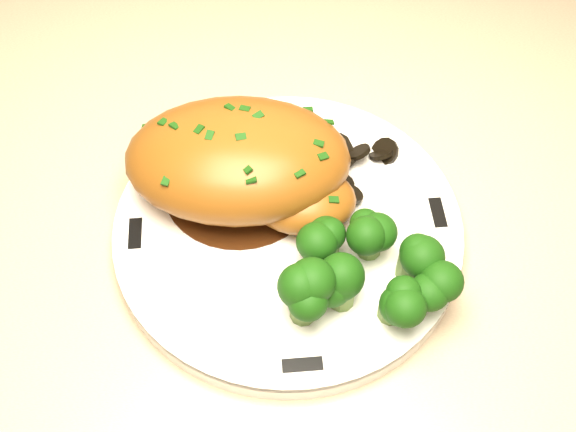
# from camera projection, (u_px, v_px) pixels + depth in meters

# --- Properties ---
(plate) EXTENTS (0.27, 0.27, 0.02)m
(plate) POSITION_uv_depth(u_px,v_px,m) (288.00, 230.00, 0.55)
(plate) COLOR white
(plate) RESTS_ON counter
(rim_accent_0) EXTENTS (0.02, 0.03, 0.00)m
(rim_accent_0) POSITION_uv_depth(u_px,v_px,m) (438.00, 213.00, 0.55)
(rim_accent_0) COLOR black
(rim_accent_0) RESTS_ON plate
(rim_accent_1) EXTENTS (0.03, 0.02, 0.00)m
(rim_accent_1) POSITION_uv_depth(u_px,v_px,m) (277.00, 112.00, 0.60)
(rim_accent_1) COLOR black
(rim_accent_1) RESTS_ON plate
(rim_accent_2) EXTENTS (0.02, 0.03, 0.00)m
(rim_accent_2) POSITION_uv_depth(u_px,v_px,m) (135.00, 234.00, 0.53)
(rim_accent_2) COLOR black
(rim_accent_2) RESTS_ON plate
(rim_accent_3) EXTENTS (0.03, 0.02, 0.00)m
(rim_accent_3) POSITION_uv_depth(u_px,v_px,m) (302.00, 365.00, 0.48)
(rim_accent_3) COLOR black
(rim_accent_3) RESTS_ON plate
(gravy_pool) EXTENTS (0.12, 0.12, 0.00)m
(gravy_pool) POSITION_uv_depth(u_px,v_px,m) (240.00, 186.00, 0.56)
(gravy_pool) COLOR #381A0A
(gravy_pool) RESTS_ON plate
(chicken_breast) EXTENTS (0.19, 0.14, 0.07)m
(chicken_breast) POSITION_uv_depth(u_px,v_px,m) (245.00, 164.00, 0.53)
(chicken_breast) COLOR #945519
(chicken_breast) RESTS_ON plate
(mushroom_pile) EXTENTS (0.09, 0.07, 0.02)m
(mushroom_pile) POSITION_uv_depth(u_px,v_px,m) (332.00, 171.00, 0.56)
(mushroom_pile) COLOR black
(mushroom_pile) RESTS_ON plate
(broccoli_florets) EXTENTS (0.11, 0.09, 0.04)m
(broccoli_florets) POSITION_uv_depth(u_px,v_px,m) (369.00, 270.00, 0.49)
(broccoli_florets) COLOR #587632
(broccoli_florets) RESTS_ON plate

